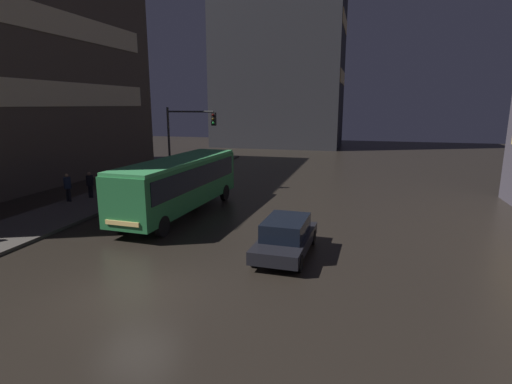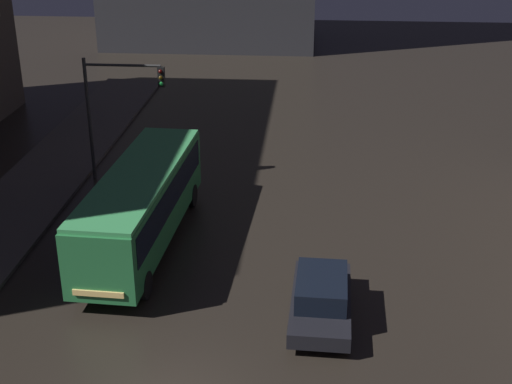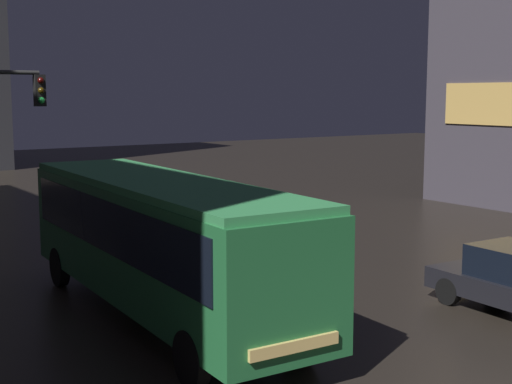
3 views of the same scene
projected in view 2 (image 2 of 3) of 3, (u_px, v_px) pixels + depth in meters
name	position (u px, v px, depth m)	size (l,w,h in m)	color
bus_near	(141.00, 200.00, 27.18)	(2.97, 10.58, 3.10)	#236B38
car_taxi	(321.00, 297.00, 22.95)	(2.07, 4.61, 1.51)	black
traffic_light_main	(116.00, 98.00, 32.53)	(3.73, 0.35, 5.84)	#2D2D2D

